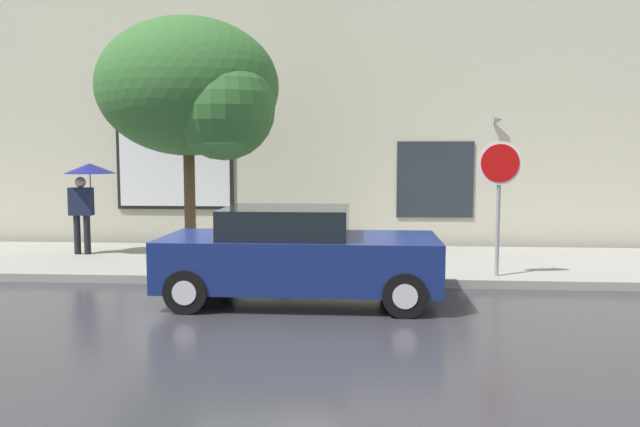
# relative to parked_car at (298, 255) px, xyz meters

# --- Properties ---
(ground_plane) EXTENTS (60.00, 60.00, 0.00)m
(ground_plane) POSITION_rel_parked_car_xyz_m (-0.61, 0.12, -0.73)
(ground_plane) COLOR #333338
(sidewalk) EXTENTS (20.00, 4.00, 0.15)m
(sidewalk) POSITION_rel_parked_car_xyz_m (-0.61, 3.12, -0.65)
(sidewalk) COLOR gray
(sidewalk) RESTS_ON ground
(building_facade) EXTENTS (20.00, 0.67, 7.00)m
(building_facade) POSITION_rel_parked_car_xyz_m (-0.63, 5.62, 2.75)
(building_facade) COLOR beige
(building_facade) RESTS_ON ground
(parked_car) EXTENTS (4.22, 1.90, 1.47)m
(parked_car) POSITION_rel_parked_car_xyz_m (0.00, 0.00, 0.00)
(parked_car) COLOR navy
(parked_car) RESTS_ON ground
(fire_hydrant) EXTENTS (0.30, 0.44, 0.71)m
(fire_hydrant) POSITION_rel_parked_car_xyz_m (-0.45, 2.21, -0.24)
(fire_hydrant) COLOR white
(fire_hydrant) RESTS_ON sidewalk
(pedestrian_with_umbrella) EXTENTS (1.08, 1.08, 1.95)m
(pedestrian_with_umbrella) POSITION_rel_parked_car_xyz_m (-4.88, 3.38, 1.00)
(pedestrian_with_umbrella) COLOR black
(pedestrian_with_umbrella) RESTS_ON sidewalk
(street_tree) EXTENTS (3.53, 3.00, 4.76)m
(street_tree) POSITION_rel_parked_car_xyz_m (-2.23, 2.37, 2.76)
(street_tree) COLOR #4C3823
(street_tree) RESTS_ON sidewalk
(stop_sign) EXTENTS (0.76, 0.10, 2.37)m
(stop_sign) POSITION_rel_parked_car_xyz_m (3.36, 1.53, 1.09)
(stop_sign) COLOR gray
(stop_sign) RESTS_ON sidewalk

